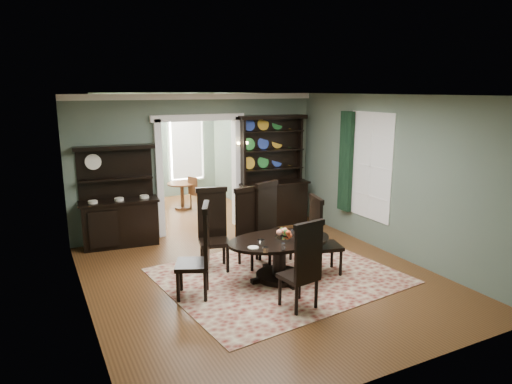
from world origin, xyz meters
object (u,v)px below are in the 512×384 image
sideboard (119,211)px  dining_table (279,251)px  welsh_dresser (273,185)px  parlor_table (182,192)px

sideboard → dining_table: bearing=-49.6°
sideboard → welsh_dresser: 3.49m
welsh_dresser → parlor_table: (-1.48, 2.23, -0.46)m
dining_table → sideboard: (-2.02, 2.94, 0.22)m
parlor_table → welsh_dresser: bearing=-56.4°
sideboard → parlor_table: sideboard is taller
welsh_dresser → parlor_table: welsh_dresser is taller
dining_table → parlor_table: bearing=93.7°
parlor_table → sideboard: bearing=-132.4°
sideboard → parlor_table: size_ratio=2.67×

